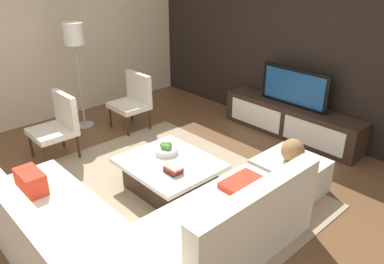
{
  "coord_description": "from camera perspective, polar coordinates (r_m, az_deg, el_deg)",
  "views": [
    {
      "loc": [
        2.84,
        -2.27,
        2.5
      ],
      "look_at": [
        -0.3,
        0.63,
        0.52
      ],
      "focal_mm": 35.28,
      "sensor_mm": 36.0,
      "label": 1
    }
  ],
  "objects": [
    {
      "name": "ground_plane",
      "position": [
        4.41,
        -3.48,
        -9.67
      ],
      "size": [
        14.0,
        14.0,
        0.0
      ],
      "primitive_type": "plane",
      "color": "brown"
    },
    {
      "name": "feature_wall_back",
      "position": [
        5.83,
        17.6,
        12.9
      ],
      "size": [
        6.4,
        0.12,
        2.8
      ],
      "primitive_type": "cube",
      "color": "black",
      "rests_on": "ground"
    },
    {
      "name": "side_wall_left",
      "position": [
        6.62,
        -20.88,
        13.77
      ],
      "size": [
        0.12,
        5.2,
        2.8
      ],
      "primitive_type": "cube",
      "color": "beige",
      "rests_on": "ground"
    },
    {
      "name": "area_rug",
      "position": [
        4.48,
        -4.31,
        -9.07
      ],
      "size": [
        3.22,
        2.68,
        0.01
      ],
      "primitive_type": "cube",
      "color": "tan",
      "rests_on": "ground"
    },
    {
      "name": "media_console",
      "position": [
        5.91,
        14.66,
        1.66
      ],
      "size": [
        2.21,
        0.45,
        0.5
      ],
      "color": "#332319",
      "rests_on": "ground"
    },
    {
      "name": "television",
      "position": [
        5.73,
        15.23,
        6.53
      ],
      "size": [
        1.1,
        0.06,
        0.56
      ],
      "color": "black",
      "rests_on": "media_console"
    },
    {
      "name": "sectional_couch",
      "position": [
        3.51,
        -9.06,
        -14.82
      ],
      "size": [
        2.4,
        2.41,
        0.79
      ],
      "color": "silver",
      "rests_on": "ground"
    },
    {
      "name": "coffee_table",
      "position": [
        4.42,
        -3.38,
        -6.48
      ],
      "size": [
        1.08,
        0.93,
        0.38
      ],
      "color": "#332319",
      "rests_on": "ground"
    },
    {
      "name": "accent_chair_near",
      "position": [
        5.36,
        -19.6,
        1.35
      ],
      "size": [
        0.56,
        0.53,
        0.87
      ],
      "rotation": [
        0.0,
        0.0,
        -0.12
      ],
      "color": "#332319",
      "rests_on": "ground"
    },
    {
      "name": "floor_lamp",
      "position": [
        6.0,
        -17.35,
        12.95
      ],
      "size": [
        0.3,
        0.3,
        1.64
      ],
      "color": "#A5A5AA",
      "rests_on": "ground"
    },
    {
      "name": "ottoman",
      "position": [
        4.54,
        14.52,
        -6.41
      ],
      "size": [
        0.7,
        0.7,
        0.4
      ],
      "primitive_type": "cube",
      "color": "silver",
      "rests_on": "ground"
    },
    {
      "name": "fruit_bowl",
      "position": [
        4.49,
        -3.93,
        -2.62
      ],
      "size": [
        0.28,
        0.28,
        0.13
      ],
      "color": "silver",
      "rests_on": "coffee_table"
    },
    {
      "name": "accent_chair_far",
      "position": [
        6.03,
        -8.84,
        5.14
      ],
      "size": [
        0.58,
        0.49,
        0.87
      ],
      "rotation": [
        0.0,
        0.0,
        -0.04
      ],
      "color": "#332319",
      "rests_on": "ground"
    },
    {
      "name": "decorative_ball",
      "position": [
        4.38,
        14.98,
        -2.69
      ],
      "size": [
        0.27,
        0.27,
        0.27
      ],
      "primitive_type": "sphere",
      "color": "#997247",
      "rests_on": "ottoman"
    },
    {
      "name": "book_stack",
      "position": [
        4.1,
        -2.84,
        -5.64
      ],
      "size": [
        0.19,
        0.15,
        0.08
      ],
      "color": "#1E232D",
      "rests_on": "coffee_table"
    }
  ]
}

